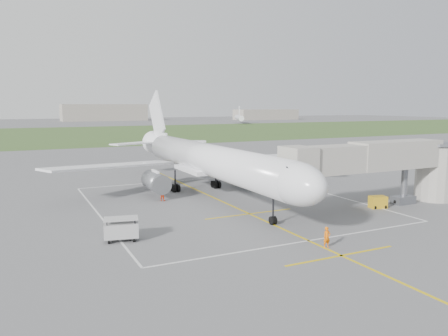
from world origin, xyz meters
name	(u,v)px	position (x,y,z in m)	size (l,w,h in m)	color
ground	(210,196)	(0.00, 0.00, 0.00)	(700.00, 700.00, 0.00)	#515053
grass_strip	(74,134)	(0.00, 130.00, 0.01)	(700.00, 120.00, 0.02)	#3B5726
apron_markings	(231,206)	(0.00, -5.82, 0.01)	(28.20, 60.00, 0.01)	gold
airliner	(207,160)	(0.00, 0.75, 4.39)	(38.93, 46.75, 13.52)	white
jet_bridge	(391,163)	(15.72, -13.50, 4.74)	(23.40, 5.00, 7.20)	gray
gpu_unit	(378,202)	(13.85, -13.79, 0.65)	(1.97, 1.59, 1.31)	gold
baggage_cart	(121,229)	(-13.87, -13.23, 0.98)	(3.04, 2.20, 1.91)	#B0B0B0
ramp_worker_nose	(327,237)	(0.19, -22.05, 0.84)	(0.61, 0.40, 1.67)	orange
ramp_worker_wing	(162,194)	(-6.13, -0.06, 0.84)	(0.81, 0.63, 1.67)	#F43807
distant_hangars	(20,115)	(-16.15, 265.19, 5.17)	(345.00, 49.00, 12.00)	gray
distant_aircraft	(101,121)	(17.95, 171.96, 3.59)	(194.20, 73.42, 8.85)	white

